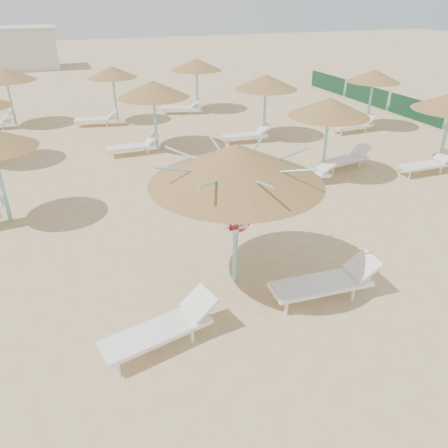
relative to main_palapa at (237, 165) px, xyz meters
name	(u,v)px	position (x,y,z in m)	size (l,w,h in m)	color
ground	(229,290)	(-0.26, -0.30, -2.74)	(120.00, 120.00, 0.00)	#D2B880
main_palapa	(237,165)	(0.00, 0.00, 0.00)	(3.51, 3.51, 3.15)	#78CCD0
lounger_main_a	(164,327)	(-1.95, -1.38, -2.36)	(2.25, 1.12, 0.78)	white
lounger_main_b	(328,281)	(1.57, -1.25, -2.34)	(2.32, 0.82, 0.83)	white
palapa_field	(193,88)	(2.15, 9.81, -0.42)	(19.61, 14.39, 2.71)	#78CCD0
service_hut	(5,49)	(-6.26, 34.70, -1.10)	(8.40, 4.40, 3.25)	silver
windbreak_fence	(416,110)	(13.74, 9.66, -2.24)	(0.08, 19.84, 1.10)	#184926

